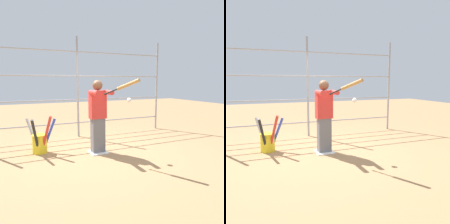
% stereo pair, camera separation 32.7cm
% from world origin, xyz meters
% --- Properties ---
extents(ground_plane, '(24.00, 24.00, 0.00)m').
position_xyz_m(ground_plane, '(0.00, 0.00, 0.00)').
color(ground_plane, '#9E754C').
extents(home_plate, '(0.40, 0.40, 0.02)m').
position_xyz_m(home_plate, '(0.00, 0.00, 0.01)').
color(home_plate, white).
rests_on(home_plate, ground).
extents(fence_backstop, '(5.51, 0.06, 2.85)m').
position_xyz_m(fence_backstop, '(0.00, -1.60, 1.42)').
color(fence_backstop, '#939399').
rests_on(fence_backstop, ground).
extents(batter, '(0.42, 0.55, 1.64)m').
position_xyz_m(batter, '(0.00, 0.02, 0.88)').
color(batter, slate).
rests_on(batter, ground).
extents(baseball_bat_swinging, '(0.43, 0.75, 0.33)m').
position_xyz_m(baseball_bat_swinging, '(-0.23, 0.86, 1.53)').
color(baseball_bat_swinging, black).
extents(softball_in_flight, '(0.10, 0.10, 0.10)m').
position_xyz_m(softball_in_flight, '(-0.51, 0.51, 1.22)').
color(softball_in_flight, white).
extents(bat_bucket, '(0.65, 0.80, 0.88)m').
position_xyz_m(bat_bucket, '(1.20, -0.51, 0.26)').
color(bat_bucket, yellow).
rests_on(bat_bucket, ground).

